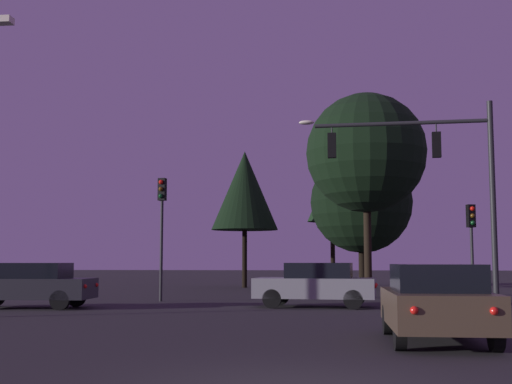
{
  "coord_description": "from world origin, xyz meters",
  "views": [
    {
      "loc": [
        0.3,
        -8.38,
        1.58
      ],
      "look_at": [
        -1.92,
        13.15,
        3.79
      ],
      "focal_mm": 47.49,
      "sensor_mm": 36.0,
      "label": 1
    }
  ],
  "objects": [
    {
      "name": "tree_behind_sign",
      "position": [
        2.11,
        21.32,
        6.3
      ],
      "size": [
        5.26,
        5.26,
        8.95
      ],
      "color": "black",
      "rests_on": "ground"
    },
    {
      "name": "traffic_light_median",
      "position": [
        -6.22,
        18.06,
        3.44
      ],
      "size": [
        0.34,
        0.37,
        4.89
      ],
      "color": "#232326",
      "rests_on": "ground"
    },
    {
      "name": "traffic_signal_mast_arm",
      "position": [
        4.14,
        15.58,
        4.86
      ],
      "size": [
        6.76,
        0.71,
        7.13
      ],
      "color": "#232326",
      "rests_on": "ground"
    },
    {
      "name": "car_crossing_left",
      "position": [
        -9.72,
        13.72,
        0.8
      ],
      "size": [
        4.53,
        2.08,
        1.52
      ],
      "color": "#232328",
      "rests_on": "ground"
    },
    {
      "name": "tree_center_horizon",
      "position": [
        2.35,
        30.51,
        4.93
      ],
      "size": [
        5.8,
        5.8,
        7.84
      ],
      "color": "black",
      "rests_on": "ground"
    },
    {
      "name": "car_nearside_lane",
      "position": [
        2.43,
        5.31,
        0.79
      ],
      "size": [
        1.9,
        4.19,
        1.52
      ],
      "color": "#473828",
      "rests_on": "ground"
    },
    {
      "name": "tree_left_far",
      "position": [
        -4.55,
        32.08,
        5.83
      ],
      "size": [
        4.02,
        4.02,
        8.24
      ],
      "color": "black",
      "rests_on": "ground"
    },
    {
      "name": "ground_plane",
      "position": [
        0.0,
        24.5,
        0.0
      ],
      "size": [
        168.0,
        168.0,
        0.0
      ],
      "primitive_type": "plane",
      "color": "#262326",
      "rests_on": "ground"
    },
    {
      "name": "car_crossing_right",
      "position": [
        -0.05,
        15.21,
        0.8
      ],
      "size": [
        4.31,
        2.25,
        1.52
      ],
      "color": "gray",
      "rests_on": "ground"
    },
    {
      "name": "tree_right_cluster",
      "position": [
        0.75,
        36.23,
        6.05
      ],
      "size": [
        3.29,
        3.29,
        8.01
      ],
      "color": "black",
      "rests_on": "ground"
    },
    {
      "name": "traffic_light_corner_left",
      "position": [
        6.01,
        18.92,
        2.71
      ],
      "size": [
        0.36,
        0.38,
        3.8
      ],
      "color": "#232326",
      "rests_on": "ground"
    }
  ]
}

